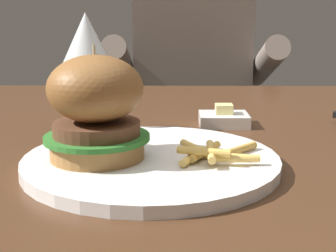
% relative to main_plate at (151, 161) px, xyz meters
% --- Properties ---
extents(dining_table, '(1.39, 0.99, 0.74)m').
position_rel_main_plate_xyz_m(dining_table, '(0.02, 0.19, -0.08)').
color(dining_table, '#472B19').
rests_on(dining_table, ground).
extents(main_plate, '(0.31, 0.31, 0.01)m').
position_rel_main_plate_xyz_m(main_plate, '(0.00, 0.00, 0.00)').
color(main_plate, white).
rests_on(main_plate, dining_table).
extents(burger_sandwich, '(0.13, 0.13, 0.13)m').
position_rel_main_plate_xyz_m(burger_sandwich, '(-0.06, -0.01, 0.07)').
color(burger_sandwich, '#9E6B38').
rests_on(burger_sandwich, main_plate).
extents(fries_pile, '(0.10, 0.10, 0.02)m').
position_rel_main_plate_xyz_m(fries_pile, '(0.07, -0.01, 0.02)').
color(fries_pile, '#E0B251').
rests_on(fries_pile, main_plate).
extents(wine_glass, '(0.07, 0.07, 0.18)m').
position_rel_main_plate_xyz_m(wine_glass, '(-0.11, 0.17, 0.13)').
color(wine_glass, silver).
rests_on(wine_glass, dining_table).
extents(butter_dish, '(0.08, 0.07, 0.04)m').
position_rel_main_plate_xyz_m(butter_dish, '(0.11, 0.22, 0.00)').
color(butter_dish, white).
rests_on(butter_dish, dining_table).
extents(diner_person, '(0.51, 0.36, 1.18)m').
position_rel_main_plate_xyz_m(diner_person, '(0.09, 0.96, -0.18)').
color(diner_person, '#282833').
rests_on(diner_person, ground).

